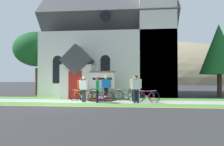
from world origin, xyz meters
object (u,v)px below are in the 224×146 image
(bicycle_silver, at_px, (81,95))
(bicycle_red, at_px, (101,96))
(bicycle_green, at_px, (95,95))
(cyclist_in_white_jersey, at_px, (81,86))
(cyclist_in_orange_jersey, at_px, (97,88))
(cyclist_in_blue_jersey, at_px, (106,86))
(cyclist_in_red_jersey, at_px, (136,87))
(cyclist_in_yellow_jersey, at_px, (84,87))
(cyclist_in_green_jersey, at_px, (135,86))
(bicycle_black, at_px, (146,97))
(church_sign, at_px, (102,81))
(bicycle_white, at_px, (125,96))
(roadside_conifer, at_px, (219,49))
(bicycle_yellow, at_px, (147,96))
(yard_deciduous_tree, at_px, (37,49))

(bicycle_silver, bearing_deg, bicycle_red, -14.88)
(bicycle_green, bearing_deg, cyclist_in_white_jersey, 168.43)
(cyclist_in_orange_jersey, bearing_deg, cyclist_in_blue_jersey, 80.93)
(cyclist_in_red_jersey, xyz_separation_m, cyclist_in_yellow_jersey, (-3.40, 0.15, -0.07))
(cyclist_in_green_jersey, height_order, cyclist_in_orange_jersey, cyclist_in_green_jersey)
(bicycle_silver, height_order, bicycle_black, bicycle_silver)
(church_sign, bearing_deg, cyclist_in_red_jersey, -39.52)
(cyclist_in_red_jersey, bearing_deg, bicycle_white, 120.70)
(cyclist_in_white_jersey, distance_m, roadside_conifer, 12.18)
(bicycle_black, xyz_separation_m, bicycle_green, (-3.53, 0.97, 0.00))
(cyclist_in_red_jersey, bearing_deg, bicycle_yellow, 60.59)
(cyclist_in_yellow_jersey, bearing_deg, cyclist_in_green_jersey, 18.44)
(bicycle_red, bearing_deg, cyclist_in_red_jersey, -11.49)
(bicycle_silver, distance_m, roadside_conifer, 12.46)
(cyclist_in_green_jersey, height_order, cyclist_in_red_jersey, cyclist_in_red_jersey)
(church_sign, height_order, roadside_conifer, roadside_conifer)
(bicycle_red, distance_m, cyclist_in_yellow_jersey, 1.28)
(bicycle_yellow, bearing_deg, bicycle_green, -179.27)
(bicycle_silver, distance_m, bicycle_black, 4.44)
(roadside_conifer, bearing_deg, bicycle_green, -156.72)
(bicycle_white, bearing_deg, cyclist_in_white_jersey, 174.23)
(bicycle_yellow, relative_size, roadside_conifer, 0.27)
(cyclist_in_blue_jersey, xyz_separation_m, yard_deciduous_tree, (-7.10, 3.94, 3.26))
(bicycle_yellow, xyz_separation_m, bicycle_green, (-3.67, -0.05, 0.01))
(bicycle_white, xyz_separation_m, bicycle_red, (-1.58, -0.76, -0.01))
(church_sign, distance_m, yard_deciduous_tree, 8.30)
(cyclist_in_red_jersey, bearing_deg, bicycle_silver, 167.20)
(cyclist_in_green_jersey, distance_m, cyclist_in_blue_jersey, 2.15)
(cyclist_in_orange_jersey, relative_size, cyclist_in_yellow_jersey, 1.00)
(bicycle_silver, height_order, bicycle_green, bicycle_silver)
(cyclist_in_red_jersey, xyz_separation_m, cyclist_in_blue_jersey, (-2.15, 1.85, -0.01))
(cyclist_in_orange_jersey, relative_size, cyclist_in_blue_jersey, 0.96)
(church_sign, bearing_deg, bicycle_silver, -138.25)
(cyclist_in_white_jersey, bearing_deg, cyclist_in_green_jersey, -4.43)
(bicycle_black, relative_size, cyclist_in_orange_jersey, 1.04)
(bicycle_green, height_order, cyclist_in_red_jersey, cyclist_in_red_jersey)
(cyclist_in_yellow_jersey, relative_size, yard_deciduous_tree, 0.28)
(cyclist_in_yellow_jersey, bearing_deg, cyclist_in_blue_jersey, 53.71)
(church_sign, distance_m, bicycle_silver, 2.01)
(bicycle_black, xyz_separation_m, cyclist_in_white_jersey, (-4.57, 1.18, 0.62))
(bicycle_black, height_order, roadside_conifer, roadside_conifer)
(cyclist_in_green_jersey, bearing_deg, bicycle_red, -160.55)
(bicycle_red, xyz_separation_m, yard_deciduous_tree, (-6.94, 5.32, 3.92))
(bicycle_green, distance_m, roadside_conifer, 11.51)
(roadside_conifer, bearing_deg, cyclist_in_red_jersey, -141.61)
(roadside_conifer, bearing_deg, bicycle_silver, -156.23)
(cyclist_in_orange_jersey, bearing_deg, church_sign, 89.78)
(bicycle_black, distance_m, cyclist_in_yellow_jersey, 4.10)
(cyclist_in_blue_jersey, xyz_separation_m, cyclist_in_yellow_jersey, (-1.25, -1.70, -0.06))
(bicycle_black, xyz_separation_m, cyclist_in_blue_jersey, (-2.80, 1.48, 0.65))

